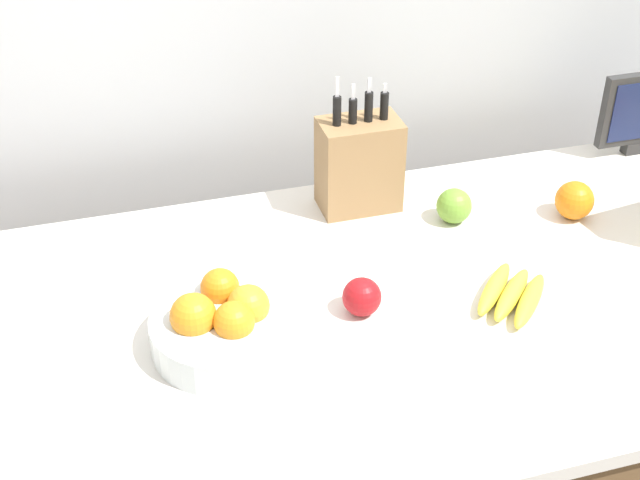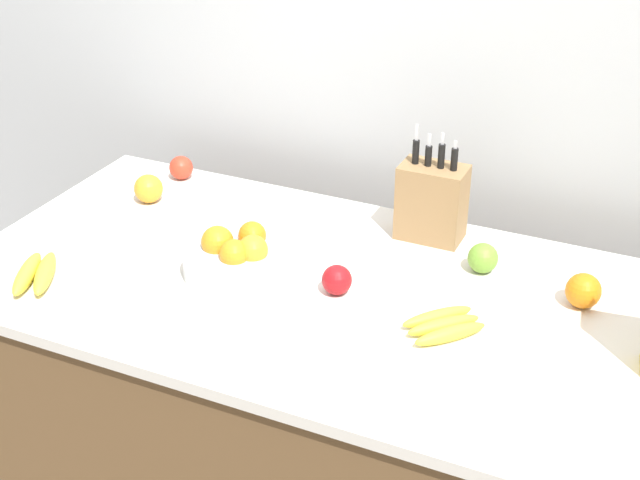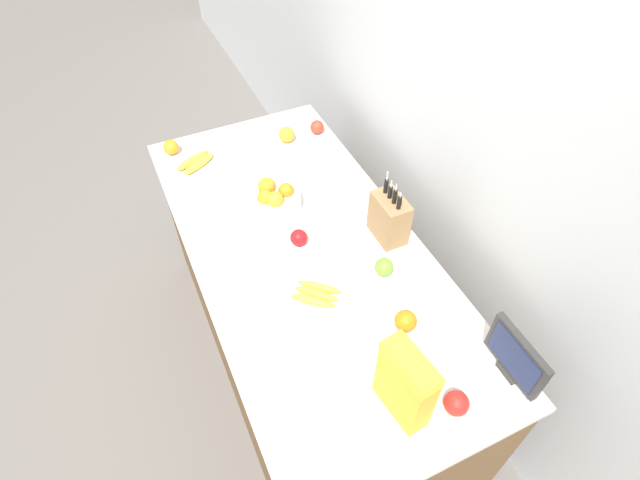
{
  "view_description": "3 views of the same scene",
  "coord_description": "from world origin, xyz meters",
  "views": [
    {
      "loc": [
        -0.47,
        -1.25,
        1.96
      ],
      "look_at": [
        -0.09,
        0.05,
        1.05
      ],
      "focal_mm": 50.0,
      "sensor_mm": 36.0,
      "label": 1
    },
    {
      "loc": [
        0.69,
        -1.68,
        2.07
      ],
      "look_at": [
        -0.09,
        0.01,
        1.04
      ],
      "focal_mm": 50.0,
      "sensor_mm": 36.0,
      "label": 2
    },
    {
      "loc": [
        1.29,
        -0.53,
        2.49
      ],
      "look_at": [
        0.08,
        0.03,
        1.03
      ],
      "focal_mm": 28.0,
      "sensor_mm": 36.0,
      "label": 3
    }
  ],
  "objects": [
    {
      "name": "counter",
      "position": [
        0.0,
        0.0,
        0.46
      ],
      "size": [
        1.98,
        0.92,
        0.92
      ],
      "color": "brown",
      "rests_on": "ground_plane"
    },
    {
      "name": "knife_block",
      "position": [
        0.08,
        0.35,
        1.02
      ],
      "size": [
        0.17,
        0.11,
        0.31
      ],
      "color": "#937047",
      "rests_on": "counter"
    },
    {
      "name": "fruit_bowl",
      "position": [
        -0.29,
        -0.04,
        0.96
      ],
      "size": [
        0.27,
        0.27,
        0.12
      ],
      "color": "silver",
      "rests_on": "counter"
    },
    {
      "name": "banana_bunch_left",
      "position": [
        0.25,
        -0.06,
        0.93
      ],
      "size": [
        0.19,
        0.21,
        0.03
      ],
      "rotation": [
        0.0,
        0.0,
        3.88
      ],
      "color": "yellow",
      "rests_on": "counter"
    },
    {
      "name": "apple_near_bananas",
      "position": [
        0.26,
        0.23,
        0.95
      ],
      "size": [
        0.08,
        0.08,
        0.08
      ],
      "primitive_type": "sphere",
      "color": "#6B9E33",
      "rests_on": "counter"
    },
    {
      "name": "apple_rear",
      "position": [
        -0.03,
        -0.02,
        0.95
      ],
      "size": [
        0.07,
        0.07,
        0.07
      ],
      "primitive_type": "sphere",
      "color": "#A31419",
      "rests_on": "counter"
    },
    {
      "name": "orange_near_bowl",
      "position": [
        0.51,
        0.17,
        0.96
      ],
      "size": [
        0.08,
        0.08,
        0.08
      ],
      "primitive_type": "sphere",
      "color": "orange",
      "rests_on": "counter"
    }
  ]
}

